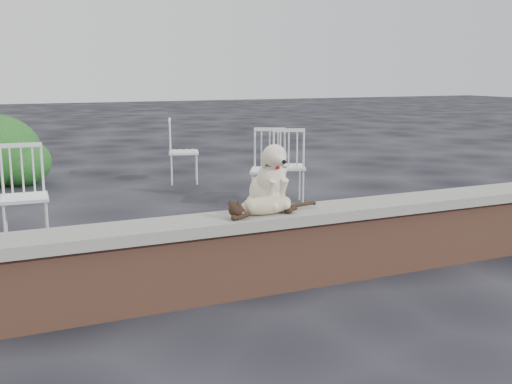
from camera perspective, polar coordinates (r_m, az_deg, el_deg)
name	(u,v)px	position (r m, az deg, el deg)	size (l,w,h in m)	color
ground	(292,284)	(4.65, 3.44, -8.73)	(60.00, 60.00, 0.00)	black
brick_wall	(292,253)	(4.57, 3.47, -5.78)	(6.00, 0.30, 0.50)	brown
capstone	(293,215)	(4.49, 3.52, -2.24)	(6.20, 0.40, 0.08)	slate
dog	(267,176)	(4.46, 1.07, 1.55)	(0.33, 0.44, 0.51)	beige
cat	(266,204)	(4.32, 0.94, -1.17)	(0.90, 0.22, 0.15)	tan
chair_b	(24,196)	(5.94, -21.18, -0.34)	(0.56, 0.56, 0.94)	white
chair_d	(269,169)	(7.10, 1.22, 2.21)	(0.56, 0.56, 0.94)	white
chair_e	(184,151)	(8.81, -6.90, 3.90)	(0.56, 0.56, 0.94)	white
chair_c	(287,165)	(7.37, 2.96, 2.53)	(0.56, 0.56, 0.94)	white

